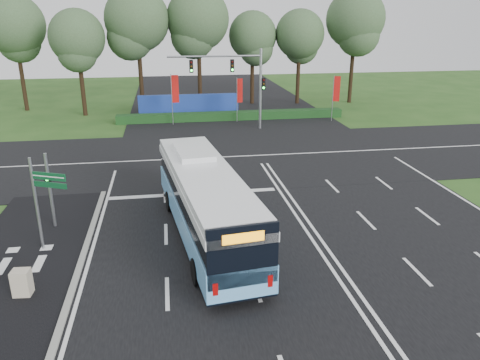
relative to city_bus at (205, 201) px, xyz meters
The scene contains 16 objects.
ground 5.10m from the city_bus, ahead, with size 120.00×120.00×0.00m, color #244B19.
road_main 5.09m from the city_bus, ahead, with size 20.00×120.00×0.04m, color black.
road_cross 13.47m from the city_bus, 69.14° to the left, with size 120.00×14.00×0.05m, color black.
bike_path 8.33m from the city_bus, 161.96° to the right, with size 5.00×18.00×0.06m, color black.
kerb_strip 6.15m from the city_bus, 154.73° to the right, with size 0.25×18.00×0.12m, color gray.
city_bus is the anchor object (origin of this frame).
pedestrian_signal 7.47m from the city_bus, 163.31° to the left, with size 0.31×0.43×3.73m.
street_sign 6.92m from the city_bus, behind, with size 1.52×0.73×4.22m.
utility_cabinet 8.09m from the city_bus, 151.84° to the right, with size 0.63×0.52×1.04m, color #C2B59C.
banner_flag_left 23.77m from the city_bus, 91.72° to the left, with size 0.69×0.10×4.68m.
banner_flag_mid 24.67m from the city_bus, 77.50° to the left, with size 0.59×0.24×4.18m.
banner_flag_right 26.92m from the city_bus, 57.72° to the left, with size 0.64×0.17×4.40m.
traffic_light_gantry 21.75m from the city_bus, 76.69° to the left, with size 8.41×0.28×7.00m.
hedge 25.46m from the city_bus, 79.22° to the left, with size 22.00×1.20×0.80m, color #143916.
blue_hoarding 27.50m from the city_bus, 88.43° to the left, with size 10.00×0.30×2.20m, color navy.
eucalyptus_row 32.80m from the city_bus, 86.47° to the left, with size 42.31×9.43×12.57m.
Camera 1 is at (-6.28, -20.08, 9.76)m, focal length 35.00 mm.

